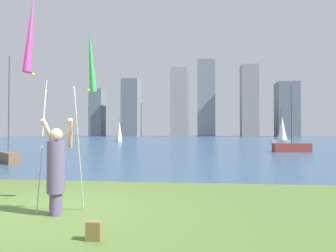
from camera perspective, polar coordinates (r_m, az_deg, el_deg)
The scene contains 15 objects.
ground at distance 56.88m, azimuth 3.02°, elevation -2.78°, with size 120.00×138.00×0.12m.
person at distance 6.27m, azimuth -20.46°, elevation -7.37°, with size 0.69×0.51×1.87m.
kite_flag_left at distance 6.44m, azimuth -24.60°, elevation 15.16°, with size 0.16×0.81×4.27m.
kite_flag_right at distance 6.96m, azimuth -14.49°, elevation 11.59°, with size 0.16×1.13×3.90m.
bag at distance 4.84m, azimuth -13.85°, elevation -18.76°, with size 0.22×0.14×0.28m.
sailboat_0 at distance 26.19m, azimuth 22.45°, elevation -3.67°, with size 3.02×1.11×5.34m.
sailboat_4 at distance 50.33m, azimuth -9.25°, elevation -1.16°, with size 1.38×1.88×4.44m.
sailboat_6 at distance 17.88m, azimuth -28.04°, elevation -4.97°, with size 2.23×2.12×5.60m.
sailboat_8 at distance 45.05m, azimuth 20.83°, elevation -0.71°, with size 2.59×1.37×4.91m.
skyline_tower_0 at distance 114.98m, azimuth -13.29°, elevation 2.47°, with size 4.74×5.90×17.42m.
skyline_tower_1 at distance 108.97m, azimuth -6.99°, elevation 3.41°, with size 5.93×7.41×20.33m.
skyline_tower_2 at distance 109.01m, azimuth 2.19°, elevation 4.50°, with size 6.17×6.19×24.50m.
skyline_tower_3 at distance 110.22m, azimuth 7.26°, elevation 5.26°, with size 6.33×4.87×27.60m.
skyline_tower_4 at distance 107.27m, azimuth 15.18°, elevation 4.64°, with size 5.71×5.61×24.54m.
skyline_tower_5 at distance 109.83m, azimuth 21.64°, elevation 2.93°, with size 6.95×7.03×18.38m.
Camera 1 is at (3.04, -5.82, 1.61)m, focal length 32.09 mm.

